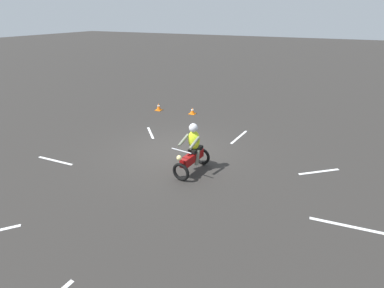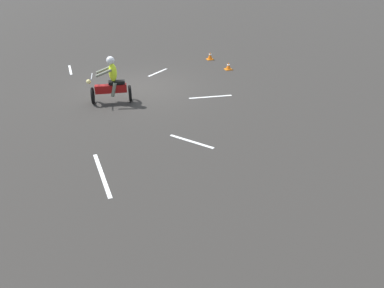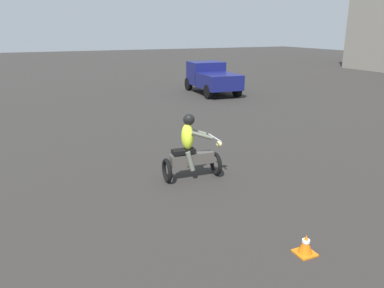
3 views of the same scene
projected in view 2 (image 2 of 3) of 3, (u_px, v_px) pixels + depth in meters
The scene contains 9 objects.
ground_plane at pixel (139, 88), 14.84m from camera, with size 120.00×120.00×0.00m, color #2D2B28.
motorcycle_rider_foreground at pixel (111, 83), 13.06m from camera, with size 1.54×0.78×1.66m.
traffic_cone_mid_center at pixel (228, 66), 17.00m from camera, with size 0.32×0.32×0.32m.
traffic_cone_mid_left at pixel (210, 56), 18.53m from camera, with size 0.32×0.32×0.38m.
lane_stripe_n at pixel (102, 174), 9.10m from camera, with size 0.10×2.14×0.01m, color silver.
lane_stripe_nw at pixel (191, 141), 10.66m from camera, with size 0.10×1.48×0.01m, color silver.
lane_stripe_w at pixel (211, 97), 13.90m from camera, with size 0.10×1.63×0.01m, color silver.
lane_stripe_sw at pixel (158, 72), 16.66m from camera, with size 0.10×1.38×0.01m, color silver.
lane_stripe_s at pixel (70, 70), 17.03m from camera, with size 0.10×1.55×0.01m, color silver.
Camera 2 is at (2.08, 14.21, 4.86)m, focal length 35.00 mm.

